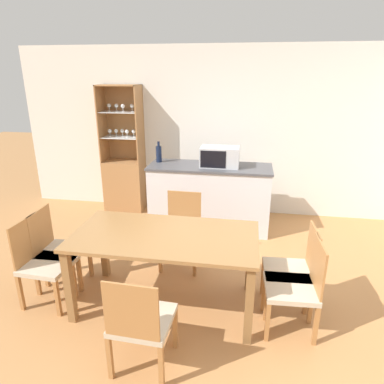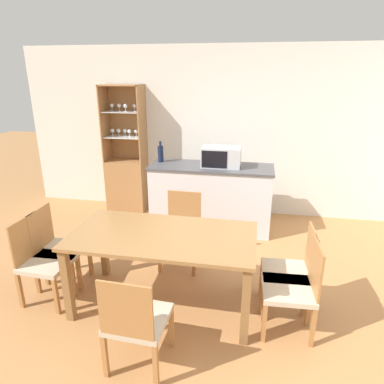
{
  "view_description": "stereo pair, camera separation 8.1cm",
  "coord_description": "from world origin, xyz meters",
  "px_view_note": "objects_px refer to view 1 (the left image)",
  "views": [
    {
      "loc": [
        0.25,
        -2.67,
        2.17
      ],
      "look_at": [
        -0.37,
        0.99,
        0.86
      ],
      "focal_mm": 32.0,
      "sensor_mm": 36.0,
      "label": 1
    },
    {
      "loc": [
        0.33,
        -2.66,
        2.17
      ],
      "look_at": [
        -0.37,
        0.99,
        0.86
      ],
      "focal_mm": 32.0,
      "sensor_mm": 36.0,
      "label": 2
    }
  ],
  "objects_px": {
    "dining_table": "(165,244)",
    "dining_chair_head_near": "(141,322)",
    "dining_chair_side_right_near": "(296,286)",
    "dining_chair_side_right_far": "(293,270)",
    "microwave": "(220,157)",
    "wine_bottle": "(159,154)",
    "dining_chair_side_left_near": "(44,262)",
    "dining_chair_head_far": "(182,231)",
    "dining_chair_side_left_far": "(58,249)",
    "display_cabinet": "(125,174)"
  },
  "relations": [
    {
      "from": "dining_chair_head_near",
      "to": "dining_chair_side_right_near",
      "type": "bearing_deg",
      "value": 30.95
    },
    {
      "from": "dining_table",
      "to": "wine_bottle",
      "type": "height_order",
      "value": "wine_bottle"
    },
    {
      "from": "dining_chair_head_far",
      "to": "dining_chair_side_left_far",
      "type": "height_order",
      "value": "same"
    },
    {
      "from": "display_cabinet",
      "to": "dining_chair_side_left_far",
      "type": "distance_m",
      "value": 2.22
    },
    {
      "from": "display_cabinet",
      "to": "wine_bottle",
      "type": "distance_m",
      "value": 0.94
    },
    {
      "from": "dining_table",
      "to": "dining_chair_head_near",
      "type": "height_order",
      "value": "dining_chair_head_near"
    },
    {
      "from": "dining_chair_side_right_far",
      "to": "wine_bottle",
      "type": "height_order",
      "value": "wine_bottle"
    },
    {
      "from": "dining_chair_head_far",
      "to": "microwave",
      "type": "relative_size",
      "value": 1.61
    },
    {
      "from": "dining_chair_head_near",
      "to": "dining_table",
      "type": "bearing_deg",
      "value": 92.27
    },
    {
      "from": "dining_table",
      "to": "dining_chair_side_right_far",
      "type": "height_order",
      "value": "dining_chair_side_right_far"
    },
    {
      "from": "dining_chair_head_far",
      "to": "dining_chair_side_left_far",
      "type": "relative_size",
      "value": 1.0
    },
    {
      "from": "display_cabinet",
      "to": "dining_chair_head_far",
      "type": "relative_size",
      "value": 2.33
    },
    {
      "from": "dining_chair_side_right_far",
      "to": "wine_bottle",
      "type": "xyz_separation_m",
      "value": [
        -1.74,
        1.8,
        0.63
      ]
    },
    {
      "from": "dining_chair_head_far",
      "to": "dining_table",
      "type": "bearing_deg",
      "value": 91.1
    },
    {
      "from": "dining_chair_side_right_far",
      "to": "dining_chair_head_near",
      "type": "distance_m",
      "value": 1.49
    },
    {
      "from": "dining_table",
      "to": "dining_chair_head_far",
      "type": "distance_m",
      "value": 0.81
    },
    {
      "from": "dining_chair_side_right_near",
      "to": "dining_table",
      "type": "bearing_deg",
      "value": 80.81
    },
    {
      "from": "dining_chair_side_left_far",
      "to": "dining_chair_side_right_near",
      "type": "height_order",
      "value": "same"
    },
    {
      "from": "dining_chair_head_far",
      "to": "dining_chair_side_left_near",
      "type": "relative_size",
      "value": 1.0
    },
    {
      "from": "dining_chair_side_right_near",
      "to": "microwave",
      "type": "bearing_deg",
      "value": 20.53
    },
    {
      "from": "dining_table",
      "to": "dining_chair_head_near",
      "type": "bearing_deg",
      "value": -90.15
    },
    {
      "from": "dining_chair_side_left_far",
      "to": "microwave",
      "type": "distance_m",
      "value": 2.37
    },
    {
      "from": "dining_chair_head_far",
      "to": "dining_chair_side_left_near",
      "type": "height_order",
      "value": "same"
    },
    {
      "from": "display_cabinet",
      "to": "dining_chair_side_left_far",
      "type": "relative_size",
      "value": 2.33
    },
    {
      "from": "dining_chair_side_left_far",
      "to": "dining_table",
      "type": "bearing_deg",
      "value": 81.87
    },
    {
      "from": "display_cabinet",
      "to": "dining_chair_side_left_near",
      "type": "xyz_separation_m",
      "value": [
        0.07,
        -2.47,
        -0.16
      ]
    },
    {
      "from": "dining_table",
      "to": "display_cabinet",
      "type": "bearing_deg",
      "value": 118.18
    },
    {
      "from": "dining_table",
      "to": "microwave",
      "type": "xyz_separation_m",
      "value": [
        0.33,
        1.84,
        0.41
      ]
    },
    {
      "from": "microwave",
      "to": "dining_table",
      "type": "bearing_deg",
      "value": -100.18
    },
    {
      "from": "dining_chair_side_right_far",
      "to": "dining_chair_side_right_near",
      "type": "distance_m",
      "value": 0.26
    },
    {
      "from": "wine_bottle",
      "to": "display_cabinet",
      "type": "bearing_deg",
      "value": 149.4
    },
    {
      "from": "dining_chair_side_right_near",
      "to": "wine_bottle",
      "type": "distance_m",
      "value": 2.77
    },
    {
      "from": "dining_chair_side_left_near",
      "to": "wine_bottle",
      "type": "relative_size",
      "value": 2.85
    },
    {
      "from": "dining_chair_side_right_far",
      "to": "microwave",
      "type": "height_order",
      "value": "microwave"
    },
    {
      "from": "wine_bottle",
      "to": "dining_chair_side_left_near",
      "type": "bearing_deg",
      "value": -106.92
    },
    {
      "from": "dining_chair_side_right_far",
      "to": "wine_bottle",
      "type": "bearing_deg",
      "value": 41.19
    },
    {
      "from": "dining_chair_head_far",
      "to": "microwave",
      "type": "height_order",
      "value": "microwave"
    },
    {
      "from": "dining_table",
      "to": "dining_chair_head_near",
      "type": "distance_m",
      "value": 0.81
    },
    {
      "from": "dining_chair_side_left_near",
      "to": "dining_chair_side_left_far",
      "type": "bearing_deg",
      "value": -176.99
    },
    {
      "from": "dining_chair_side_right_far",
      "to": "microwave",
      "type": "bearing_deg",
      "value": 23.72
    },
    {
      "from": "display_cabinet",
      "to": "dining_chair_side_left_far",
      "type": "height_order",
      "value": "display_cabinet"
    },
    {
      "from": "dining_chair_head_near",
      "to": "wine_bottle",
      "type": "height_order",
      "value": "wine_bottle"
    },
    {
      "from": "dining_table",
      "to": "dining_chair_side_left_near",
      "type": "height_order",
      "value": "dining_chair_side_left_near"
    },
    {
      "from": "dining_chair_head_far",
      "to": "microwave",
      "type": "xyz_separation_m",
      "value": [
        0.33,
        1.06,
        0.64
      ]
    },
    {
      "from": "display_cabinet",
      "to": "dining_chair_side_left_far",
      "type": "bearing_deg",
      "value": -88.14
    },
    {
      "from": "display_cabinet",
      "to": "wine_bottle",
      "type": "height_order",
      "value": "display_cabinet"
    },
    {
      "from": "microwave",
      "to": "dining_chair_head_near",
      "type": "bearing_deg",
      "value": -97.24
    },
    {
      "from": "dining_chair_side_left_far",
      "to": "dining_chair_side_right_near",
      "type": "relative_size",
      "value": 1.0
    },
    {
      "from": "dining_chair_side_left_far",
      "to": "display_cabinet",
      "type": "bearing_deg",
      "value": -179.97
    },
    {
      "from": "display_cabinet",
      "to": "dining_chair_side_right_far",
      "type": "height_order",
      "value": "display_cabinet"
    }
  ]
}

